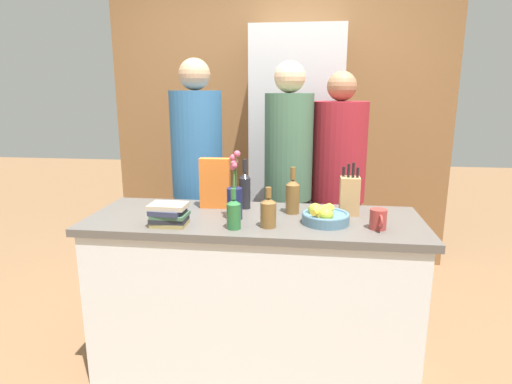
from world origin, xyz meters
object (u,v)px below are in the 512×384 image
object	(u,v)px
flower_vase	(235,197)
bottle_wine	(245,189)
person_in_blue	(288,177)
coffee_mug	(378,219)
fruit_bowl	(324,216)
person_at_sink	(198,175)
knife_block	(350,195)
bottle_oil	(293,195)
cereal_box	(215,183)
person_in_red_tee	(338,182)
bottle_water	(268,211)
bottle_vinegar	(234,213)
book_stack	(169,215)
refrigerator	(296,158)

from	to	relation	value
flower_vase	bottle_wine	bearing A→B (deg)	84.44
person_in_blue	coffee_mug	bearing A→B (deg)	-29.59
fruit_bowl	person_at_sink	size ratio (longest dim) A/B	0.14
knife_block	coffee_mug	xyz separation A→B (m)	(0.12, -0.24, -0.06)
fruit_bowl	person_at_sink	bearing A→B (deg)	141.39
flower_vase	bottle_oil	xyz separation A→B (m)	(0.30, 0.15, -0.02)
cereal_box	bottle_oil	distance (m)	0.45
fruit_bowl	person_in_red_tee	world-z (taller)	person_in_red_tee
fruit_bowl	knife_block	bearing A→B (deg)	52.86
bottle_wine	bottle_water	size ratio (longest dim) A/B	1.40
bottle_vinegar	person_in_blue	distance (m)	0.89
bottle_wine	person_at_sink	size ratio (longest dim) A/B	0.16
flower_vase	cereal_box	world-z (taller)	flower_vase
bottle_wine	knife_block	bearing A→B (deg)	-5.38
fruit_bowl	cereal_box	world-z (taller)	cereal_box
cereal_box	bottle_water	distance (m)	0.47
bottle_vinegar	fruit_bowl	bearing A→B (deg)	17.40
coffee_mug	person_in_red_tee	size ratio (longest dim) A/B	0.07
person_in_blue	person_in_red_tee	world-z (taller)	person_in_blue
book_stack	bottle_wine	world-z (taller)	bottle_wine
person_at_sink	flower_vase	bearing A→B (deg)	-47.12
knife_block	coffee_mug	bearing A→B (deg)	-63.31
flower_vase	cereal_box	distance (m)	0.26
bottle_vinegar	person_in_blue	xyz separation A→B (m)	(0.22, 0.86, 0.02)
fruit_bowl	bottle_water	xyz separation A→B (m)	(-0.28, -0.09, 0.04)
refrigerator	bottle_oil	xyz separation A→B (m)	(0.03, -1.22, -0.02)
bottle_oil	person_in_red_tee	bearing A→B (deg)	66.51
coffee_mug	person_in_blue	bearing A→B (deg)	121.83
bottle_wine	bottle_water	world-z (taller)	bottle_wine
cereal_box	bottle_water	xyz separation A→B (m)	(0.34, -0.32, -0.06)
coffee_mug	person_at_sink	xyz separation A→B (m)	(-1.10, 0.73, 0.05)
coffee_mug	bottle_water	bearing A→B (deg)	-176.39
flower_vase	bottle_wine	distance (m)	0.22
knife_block	person_at_sink	bearing A→B (deg)	153.41
coffee_mug	person_in_blue	distance (m)	0.92
knife_block	book_stack	xyz separation A→B (m)	(-0.91, -0.31, -0.05)
person_in_red_tee	coffee_mug	bearing A→B (deg)	-91.25
person_in_red_tee	knife_block	bearing A→B (deg)	-98.42
bottle_wine	flower_vase	bearing A→B (deg)	-95.56
bottle_water	bottle_vinegar	bearing A→B (deg)	-164.36
refrigerator	flower_vase	world-z (taller)	refrigerator
cereal_box	person_at_sink	distance (m)	0.49
bottle_vinegar	flower_vase	bearing A→B (deg)	98.36
bottle_water	person_in_red_tee	xyz separation A→B (m)	(0.39, 0.91, -0.03)
knife_block	bottle_oil	distance (m)	0.31
flower_vase	bottle_wine	world-z (taller)	flower_vase
fruit_bowl	book_stack	xyz separation A→B (m)	(-0.78, -0.13, 0.02)
knife_block	refrigerator	bearing A→B (deg)	105.47
cereal_box	coffee_mug	world-z (taller)	cereal_box
refrigerator	person_in_blue	xyz separation A→B (m)	(-0.03, -0.67, -0.02)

